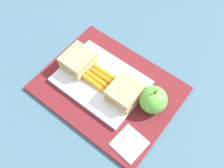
{
  "coord_description": "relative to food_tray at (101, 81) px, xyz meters",
  "views": [
    {
      "loc": [
        0.22,
        -0.26,
        0.61
      ],
      "look_at": [
        0.01,
        0.0,
        0.04
      ],
      "focal_mm": 41.51,
      "sensor_mm": 36.0,
      "label": 1
    }
  ],
  "objects": [
    {
      "name": "carrot_sticks_bundle",
      "position": [
        -0.0,
        0.0,
        0.01
      ],
      "size": [
        0.08,
        0.06,
        0.02
      ],
      "color": "orange",
      "rests_on": "food_tray"
    },
    {
      "name": "lunchbag_mat",
      "position": [
        0.03,
        0.0,
        -0.01
      ],
      "size": [
        0.36,
        0.28,
        0.01
      ],
      "primitive_type": "cube",
      "color": "maroon",
      "rests_on": "ground_plane"
    },
    {
      "name": "sandwich_half_right",
      "position": [
        0.08,
        0.0,
        0.03
      ],
      "size": [
        0.07,
        0.08,
        0.04
      ],
      "color": "tan",
      "rests_on": "food_tray"
    },
    {
      "name": "apple",
      "position": [
        0.15,
        0.03,
        0.03
      ],
      "size": [
        0.07,
        0.07,
        0.08
      ],
      "color": "#66B742",
      "rests_on": "lunchbag_mat"
    },
    {
      "name": "sandwich_half_left",
      "position": [
        -0.08,
        0.0,
        0.03
      ],
      "size": [
        0.07,
        0.08,
        0.04
      ],
      "color": "tan",
      "rests_on": "food_tray"
    },
    {
      "name": "food_tray",
      "position": [
        0.0,
        0.0,
        0.0
      ],
      "size": [
        0.23,
        0.17,
        0.01
      ],
      "primitive_type": "cube",
      "color": "white",
      "rests_on": "lunchbag_mat"
    },
    {
      "name": "ground_plane",
      "position": [
        0.03,
        0.0,
        -0.02
      ],
      "size": [
        2.4,
        2.4,
        0.0
      ],
      "primitive_type": "plane",
      "color": "#42667A"
    },
    {
      "name": "paper_napkin",
      "position": [
        0.16,
        -0.09,
        -0.0
      ],
      "size": [
        0.08,
        0.08,
        0.0
      ],
      "primitive_type": "cube",
      "rotation": [
        0.0,
        0.0,
        -0.09
      ],
      "color": "white",
      "rests_on": "lunchbag_mat"
    }
  ]
}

